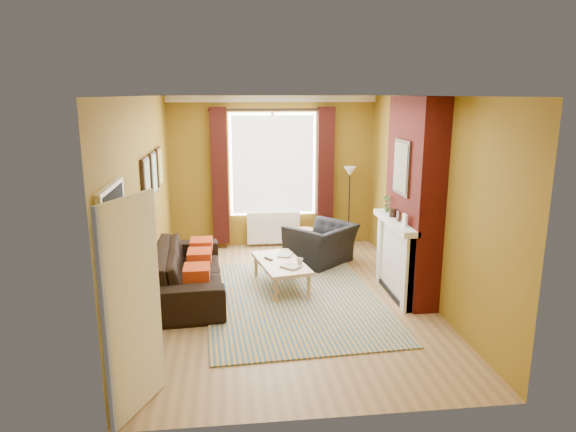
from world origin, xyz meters
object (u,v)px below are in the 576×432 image
object	(u,v)px
sofa	(189,271)
armchair	(321,244)
floor_lamp	(350,184)
coffee_table	(281,264)
wicker_stool	(306,240)

from	to	relation	value
sofa	armchair	xyz separation A→B (m)	(2.13, 1.13, -0.01)
sofa	floor_lamp	size ratio (longest dim) A/B	1.54
sofa	coffee_table	bearing A→B (deg)	-90.26
sofa	floor_lamp	xyz separation A→B (m)	(2.81, 2.01, 0.86)
wicker_stool	floor_lamp	bearing A→B (deg)	10.80
sofa	armchair	size ratio (longest dim) A/B	2.27
wicker_stool	armchair	bearing A→B (deg)	-77.74
coffee_table	floor_lamp	distance (m)	2.57
armchair	sofa	bearing A→B (deg)	-14.27
wicker_stool	floor_lamp	distance (m)	1.31
sofa	coffee_table	world-z (taller)	sofa
wicker_stool	floor_lamp	size ratio (longest dim) A/B	0.27
armchair	coffee_table	world-z (taller)	armchair
coffee_table	sofa	bearing A→B (deg)	172.05
armchair	wicker_stool	distance (m)	0.75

